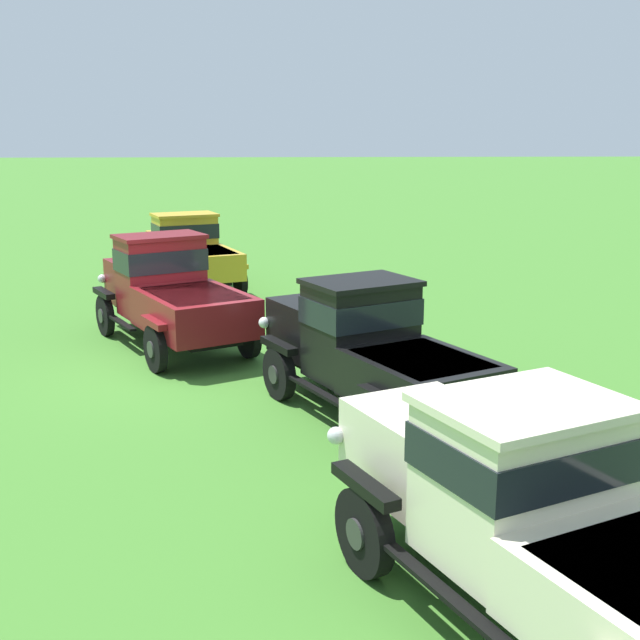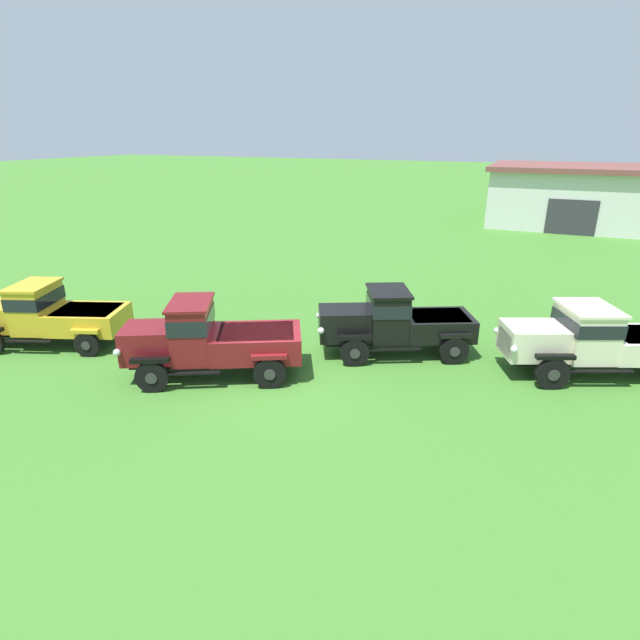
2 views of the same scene
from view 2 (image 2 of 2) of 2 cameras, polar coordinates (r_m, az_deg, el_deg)
name	(u,v)px [view 2 (image 2 of 2)]	position (r m, az deg, el deg)	size (l,w,h in m)	color
ground_plane	(275,379)	(14.58, -5.12, -6.76)	(240.00, 240.00, 0.00)	#3D7528
farm_shed	(608,197)	(43.73, 30.09, 12.10)	(16.87, 9.82, 4.42)	silver
vintage_truck_foreground_near	(47,314)	(18.83, -28.75, 0.58)	(5.33, 3.42, 2.09)	black
vintage_truck_second_in_line	(209,339)	(14.68, -12.55, -2.10)	(5.27, 3.87, 2.28)	black
vintage_truck_midrow_center	(394,321)	(15.94, 8.42, -0.14)	(5.06, 3.61, 2.14)	black
vintage_truck_far_side	(596,339)	(16.47, 28.98, -1.94)	(5.75, 3.77, 2.09)	black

